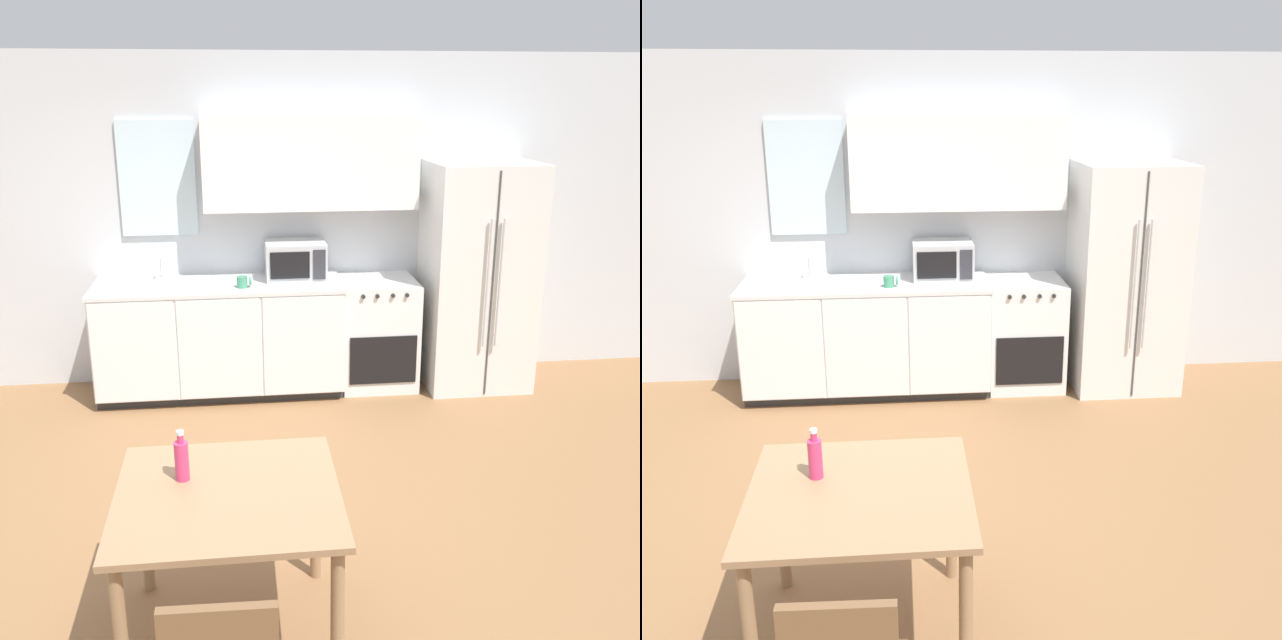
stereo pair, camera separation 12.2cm
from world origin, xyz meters
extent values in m
plane|color=olive|center=(0.00, 0.00, 0.00)|extent=(12.00, 12.00, 0.00)
cube|color=silver|center=(0.00, 2.34, 1.35)|extent=(12.00, 0.06, 2.70)
cube|color=silver|center=(-0.69, 2.30, 1.73)|extent=(0.61, 0.04, 0.91)
cube|color=white|center=(0.52, 2.15, 1.85)|extent=(1.71, 0.32, 0.72)
cube|color=#333333|center=(-0.24, 2.01, 0.04)|extent=(1.96, 0.60, 0.08)
cube|color=white|center=(-0.24, 1.98, 0.49)|extent=(1.96, 0.66, 0.82)
cube|color=white|center=(-0.89, 1.65, 0.49)|extent=(0.63, 0.01, 0.80)
cube|color=white|center=(-0.24, 1.65, 0.49)|extent=(0.63, 0.01, 0.80)
cube|color=white|center=(0.41, 1.65, 0.49)|extent=(0.63, 0.01, 0.80)
cube|color=silver|center=(-0.24, 1.98, 0.92)|extent=(1.99, 0.68, 0.03)
cube|color=white|center=(1.06, 2.01, 0.46)|extent=(0.63, 0.59, 0.91)
cube|color=black|center=(1.06, 1.71, 0.32)|extent=(0.55, 0.01, 0.40)
cylinder|color=#262626|center=(0.89, 1.70, 0.86)|extent=(0.03, 0.02, 0.03)
cylinder|color=#262626|center=(1.00, 1.70, 0.86)|extent=(0.03, 0.02, 0.03)
cylinder|color=#262626|center=(1.13, 1.70, 0.86)|extent=(0.03, 0.02, 0.03)
cylinder|color=#262626|center=(1.24, 1.70, 0.86)|extent=(0.03, 0.02, 0.03)
cube|color=silver|center=(1.89, 1.95, 0.93)|extent=(0.85, 0.71, 1.86)
cube|color=#3F3F3F|center=(1.89, 1.60, 0.93)|extent=(0.01, 0.01, 1.80)
cylinder|color=silver|center=(1.84, 1.57, 0.97)|extent=(0.02, 0.02, 1.03)
cylinder|color=silver|center=(1.94, 1.57, 0.97)|extent=(0.02, 0.02, 1.03)
cube|color=#B7BABC|center=(-0.69, 1.98, 0.94)|extent=(0.73, 0.42, 0.02)
cylinder|color=silver|center=(-0.69, 2.15, 1.05)|extent=(0.02, 0.02, 0.19)
cylinder|color=silver|center=(-0.69, 2.08, 1.13)|extent=(0.02, 0.14, 0.02)
cube|color=#B7BABC|center=(0.39, 2.09, 1.08)|extent=(0.49, 0.38, 0.30)
cube|color=black|center=(0.33, 1.90, 1.08)|extent=(0.31, 0.01, 0.22)
cube|color=#2D2D33|center=(0.57, 1.90, 1.08)|extent=(0.10, 0.01, 0.24)
cylinder|color=#3F8C66|center=(-0.05, 1.82, 0.98)|extent=(0.08, 0.08, 0.09)
torus|color=#3F8C66|center=(0.01, 1.82, 0.98)|extent=(0.02, 0.07, 0.07)
cube|color=#997551|center=(-0.16, -0.88, 0.75)|extent=(0.96, 0.91, 0.03)
cylinder|color=#997551|center=(0.26, -1.27, 0.37)|extent=(0.06, 0.06, 0.74)
cylinder|color=#997551|center=(-0.58, -0.48, 0.37)|extent=(0.06, 0.06, 0.74)
cylinder|color=#997551|center=(0.26, -0.48, 0.37)|extent=(0.06, 0.06, 0.74)
cylinder|color=#DB386B|center=(-0.35, -0.75, 0.86)|extent=(0.06, 0.06, 0.18)
cylinder|color=#DB386B|center=(-0.35, -0.75, 0.96)|extent=(0.03, 0.03, 0.04)
cylinder|color=white|center=(-0.35, -0.75, 0.99)|extent=(0.03, 0.03, 0.02)
camera|label=1|loc=(-0.08, -3.58, 2.40)|focal=40.00mm
camera|label=2|loc=(0.04, -3.59, 2.40)|focal=40.00mm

